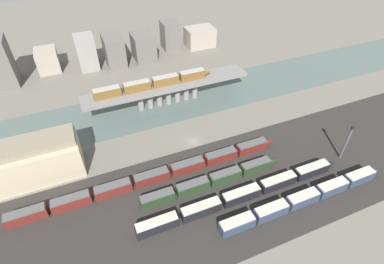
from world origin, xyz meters
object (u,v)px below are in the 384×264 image
object	(u,v)px
train_yard_near	(306,197)
train_yard_far	(213,180)
train_yard_outer	(156,176)
train_yard_mid	(245,194)
train_on_bridge	(154,83)
warehouse_building	(35,160)
signal_tower	(346,142)

from	to	relation	value
train_yard_near	train_yard_far	distance (m)	27.18
train_yard_near	train_yard_far	bearing A→B (deg)	143.48
train_yard_outer	train_yard_mid	bearing A→B (deg)	-37.13
train_yard_mid	train_on_bridge	bearing A→B (deg)	100.24
train_on_bridge	train_yard_far	bearing A→B (deg)	-85.77
train_yard_mid	train_yard_far	xyz separation A→B (m)	(-6.45, 8.30, -0.08)
train_yard_far	warehouse_building	world-z (taller)	warehouse_building
train_on_bridge	signal_tower	bearing A→B (deg)	-47.76
train_yard_mid	train_yard_far	world-z (taller)	train_yard_mid
train_yard_near	signal_tower	bearing A→B (deg)	23.93
warehouse_building	signal_tower	distance (m)	97.41
train_yard_far	train_yard_outer	size ratio (longest dim) A/B	0.54
train_on_bridge	train_yard_mid	xyz separation A→B (m)	(9.88, -54.69, -9.04)
train_yard_outer	signal_tower	world-z (taller)	signal_tower
train_on_bridge	train_yard_mid	size ratio (longest dim) A/B	0.73
train_on_bridge	train_yard_far	size ratio (longest dim) A/B	1.04
train_yard_mid	warehouse_building	distance (m)	63.79
train_on_bridge	signal_tower	xyz separation A→B (m)	(47.76, -52.59, -3.94)
train_on_bridge	signal_tower	world-z (taller)	signal_tower
train_yard_far	signal_tower	distance (m)	45.06
train_yard_mid	warehouse_building	world-z (taller)	warehouse_building
train_yard_outer	signal_tower	size ratio (longest dim) A/B	6.32
train_yard_outer	signal_tower	xyz separation A→B (m)	(59.73, -14.44, 5.13)
train_on_bridge	train_yard_near	size ratio (longest dim) A/B	0.87
train_yard_mid	train_yard_far	distance (m)	10.51
train_yard_near	signal_tower	xyz separation A→B (m)	(22.48, 9.98, 5.11)
warehouse_building	train_on_bridge	bearing A→B (deg)	26.30
train_yard_far	warehouse_building	distance (m)	54.18
train_yard_mid	train_yard_outer	xyz separation A→B (m)	(-21.85, 16.55, -0.02)
train_yard_near	train_yard_mid	bearing A→B (deg)	152.91
train_yard_mid	train_yard_near	bearing A→B (deg)	-27.09
train_yard_mid	signal_tower	world-z (taller)	signal_tower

